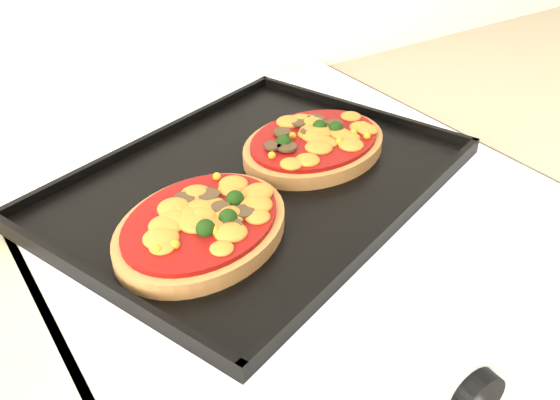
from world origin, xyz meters
TOP-DOWN VIEW (x-y plane):
  - control_panel at (-0.01, 1.39)m, footprint 0.60×0.02m
  - knob_center at (-0.01, 1.37)m, footprint 0.05×0.02m
  - baking_tray at (-0.03, 1.70)m, footprint 0.58×0.50m
  - pizza_left at (-0.14, 1.64)m, footprint 0.26×0.24m
  - pizza_right at (0.06, 1.72)m, footprint 0.24×0.20m

SIDE VIEW (x-z plane):
  - control_panel at x=-0.01m, z-range 0.81..0.90m
  - knob_center at x=-0.01m, z-range 0.83..0.88m
  - baking_tray at x=-0.03m, z-range 0.91..0.93m
  - pizza_right at x=0.06m, z-range 0.92..0.95m
  - pizza_left at x=-0.14m, z-range 0.92..0.95m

